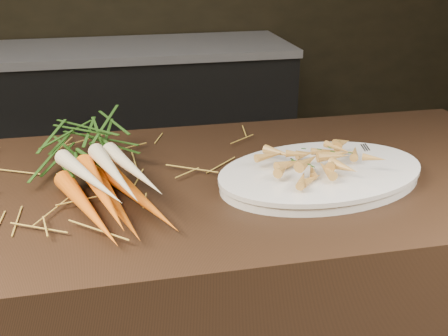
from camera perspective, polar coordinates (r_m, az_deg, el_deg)
The scene contains 5 objects.
back_counter at distance 3.09m, azimuth -10.54°, elevation 4.41°, with size 1.82×0.62×0.84m.
root_veg_bunch at distance 1.18m, azimuth -13.57°, elevation 0.94°, with size 0.31×0.57×0.10m.
serving_platter at distance 1.17m, azimuth 9.83°, elevation -0.83°, with size 0.44×0.29×0.02m, color white, non-canonical shape.
roasted_veg_heap at distance 1.16m, azimuth 9.95°, elevation 0.80°, with size 0.21×0.16×0.05m, color #C57D37, non-canonical shape.
serving_fork at distance 1.24m, azimuth 16.42°, elevation 0.59°, with size 0.01×0.17×0.00m, color silver.
Camera 1 is at (0.24, -0.76, 1.38)m, focal length 45.00 mm.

